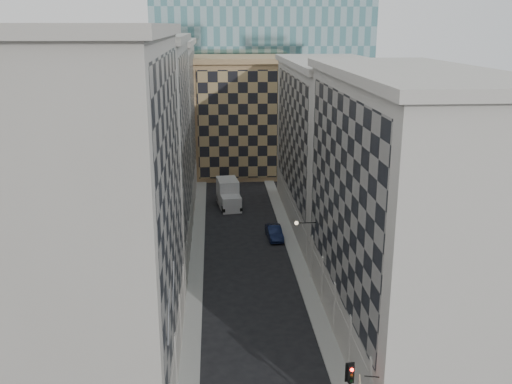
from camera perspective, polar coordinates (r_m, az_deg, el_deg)
name	(u,v)px	position (r m, az deg, el deg)	size (l,w,h in m)	color
sidewalk_west	(196,262)	(59.68, -5.97, -6.96)	(1.50, 100.00, 0.15)	#999A94
sidewalk_east	(297,259)	(60.23, 4.13, -6.68)	(1.50, 100.00, 0.15)	#999A94
bldg_left_a	(97,214)	(38.47, -15.65, -2.11)	(10.80, 22.80, 23.70)	#A29C92
bldg_left_b	(139,150)	(59.59, -11.65, 4.13)	(10.80, 22.80, 22.70)	gray
bldg_left_c	(158,120)	(81.18, -9.74, 7.08)	(10.80, 22.80, 21.70)	#A29C92
bldg_right_a	(403,209)	(44.24, 14.45, -1.66)	(10.80, 26.80, 20.70)	#B5B1A6
bldg_right_b	(331,144)	(69.63, 7.49, 4.83)	(10.80, 28.80, 19.70)	#B5B1A6
tan_block	(245,115)	(93.91, -1.07, 7.69)	(16.80, 14.80, 18.80)	#A07C54
church_tower	(229,5)	(106.89, -2.70, 18.15)	(7.20, 7.20, 51.50)	#2F2824
flagpoles_left	(171,300)	(34.64, -8.50, -10.63)	(0.10, 6.33, 2.33)	gray
bracket_lamp	(298,223)	(52.35, 4.26, -3.11)	(1.98, 0.36, 0.36)	black
traffic_light	(350,383)	(35.85, 9.40, -18.33)	(0.56, 0.50, 4.46)	black
box_truck	(229,195)	(76.96, -2.77, -0.31)	(3.36, 6.72, 3.54)	silver
dark_car	(274,233)	(65.52, 1.84, -4.07)	(1.57, 4.50, 1.48)	#0F1837
shop_sign	(361,383)	(35.07, 10.41, -18.29)	(1.24, 0.75, 0.84)	black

